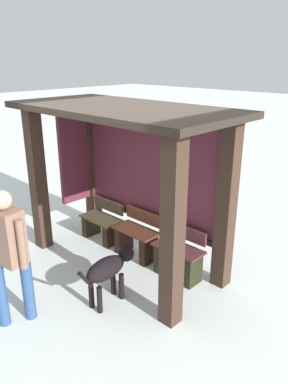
{
  "coord_description": "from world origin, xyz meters",
  "views": [
    {
      "loc": [
        3.81,
        -3.54,
        3.11
      ],
      "look_at": [
        0.39,
        0.05,
        1.29
      ],
      "focal_mm": 34.53,
      "sensor_mm": 36.0,
      "label": 1
    }
  ],
  "objects_px": {
    "bus_shelter": "(126,155)",
    "person_walking": "(9,249)",
    "dog": "(109,269)",
    "bench_left_inside": "(102,224)",
    "bench_center_inside": "(137,238)",
    "bench_right_inside": "(179,257)"
  },
  "relations": [
    {
      "from": "bench_center_inside",
      "to": "bench_right_inside",
      "type": "xyz_separation_m",
      "value": [
        0.87,
        -0.0,
        0.0
      ]
    },
    {
      "from": "bench_right_inside",
      "to": "dog",
      "type": "distance_m",
      "value": 1.15
    },
    {
      "from": "bench_center_inside",
      "to": "person_walking",
      "type": "distance_m",
      "value": 2.27
    },
    {
      "from": "bus_shelter",
      "to": "bench_right_inside",
      "type": "distance_m",
      "value": 1.7
    },
    {
      "from": "bus_shelter",
      "to": "bench_right_inside",
      "type": "relative_size",
      "value": 4.41
    },
    {
      "from": "person_walking",
      "to": "dog",
      "type": "relative_size",
      "value": 1.83
    },
    {
      "from": "bus_shelter",
      "to": "bench_left_inside",
      "type": "bearing_deg",
      "value": 170.2
    },
    {
      "from": "bus_shelter",
      "to": "person_walking",
      "type": "xyz_separation_m",
      "value": [
        0.13,
        -2.03,
        -0.71
      ]
    },
    {
      "from": "bus_shelter",
      "to": "person_walking",
      "type": "height_order",
      "value": "bus_shelter"
    },
    {
      "from": "bench_left_inside",
      "to": "person_walking",
      "type": "bearing_deg",
      "value": -67.02
    },
    {
      "from": "bench_left_inside",
      "to": "dog",
      "type": "relative_size",
      "value": 0.82
    },
    {
      "from": "bench_left_inside",
      "to": "bench_center_inside",
      "type": "distance_m",
      "value": 0.87
    },
    {
      "from": "bench_center_inside",
      "to": "dog",
      "type": "relative_size",
      "value": 0.82
    },
    {
      "from": "bus_shelter",
      "to": "bench_left_inside",
      "type": "height_order",
      "value": "bus_shelter"
    },
    {
      "from": "bench_right_inside",
      "to": "person_walking",
      "type": "relative_size",
      "value": 0.45
    },
    {
      "from": "bench_center_inside",
      "to": "dog",
      "type": "bearing_deg",
      "value": -62.21
    },
    {
      "from": "bus_shelter",
      "to": "person_walking",
      "type": "distance_m",
      "value": 2.16
    },
    {
      "from": "dog",
      "to": "bench_right_inside",
      "type": "bearing_deg",
      "value": 75.22
    },
    {
      "from": "bench_right_inside",
      "to": "person_walking",
      "type": "bearing_deg",
      "value": -110.89
    },
    {
      "from": "bus_shelter",
      "to": "person_walking",
      "type": "bearing_deg",
      "value": -86.35
    },
    {
      "from": "bench_left_inside",
      "to": "bench_right_inside",
      "type": "xyz_separation_m",
      "value": [
        1.75,
        -0.0,
        0.04
      ]
    },
    {
      "from": "bus_shelter",
      "to": "bench_left_inside",
      "type": "xyz_separation_m",
      "value": [
        -0.79,
        0.14,
        -1.43
      ]
    }
  ]
}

